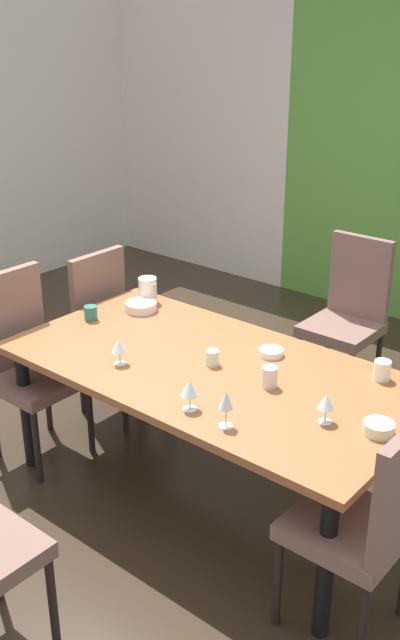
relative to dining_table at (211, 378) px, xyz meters
The scene contains 19 objects.
ground_plane 0.83m from the dining_table, 165.52° to the right, with size 6.27×6.10×0.02m, color #31261B.
back_panel_interior 3.89m from the dining_table, 130.99° to the left, with size 2.12×0.10×2.78m, color silver.
dining_table is the anchor object (origin of this frame).
chair_right_near 1.10m from the dining_table, 17.43° to the right, with size 0.44×0.44×1.01m.
chair_head_far 1.45m from the dining_table, 90.73° to the left, with size 0.44×0.45×1.05m.
chair_left_near 1.10m from the dining_table, 162.66° to the right, with size 0.44×0.44×1.07m.
chair_left_far 1.10m from the dining_table, 162.57° to the left, with size 0.44×0.44×1.01m.
wine_glass_near_shelf 0.47m from the dining_table, 63.21° to the right, with size 0.08×0.08×0.15m.
wine_glass_left 0.48m from the dining_table, 142.55° to the right, with size 0.08×0.08×0.14m.
wine_glass_right 0.60m from the dining_table, 44.79° to the right, with size 0.06×0.06×0.17m.
wine_glass_north 0.73m from the dining_table, ahead, with size 0.07×0.07×0.13m.
serving_bowl_center 0.92m from the dining_table, ahead, with size 0.13×0.13×0.05m, color beige.
serving_bowl_south 0.34m from the dining_table, 59.89° to the left, with size 0.12×0.12×0.04m, color white.
serving_bowl_near_window 0.82m from the dining_table, 159.03° to the left, with size 0.19×0.19×0.05m, color silver.
cup_rear 0.89m from the dining_table, behind, with size 0.07×0.07×0.08m, color #286A5C.
cup_east 0.83m from the dining_table, 29.57° to the left, with size 0.08×0.08×0.10m, color white.
cup_west 0.37m from the dining_table, ahead, with size 0.07×0.07×0.10m, color silver.
cup_front 0.11m from the dining_table, 79.80° to the left, with size 0.07×0.07×0.08m, color silver.
pitcher_corner 0.93m from the dining_table, 153.12° to the left, with size 0.12×0.11×0.15m.
Camera 1 is at (2.39, -2.33, 2.34)m, focal length 40.00 mm.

